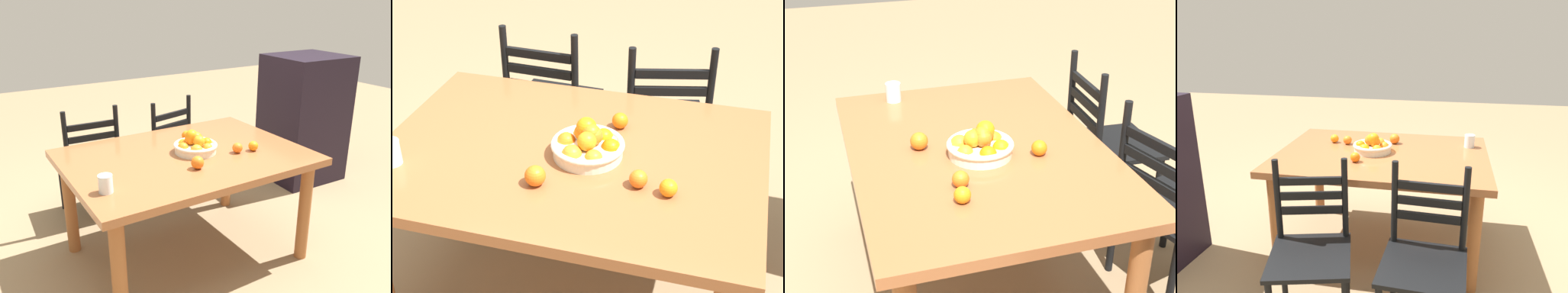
% 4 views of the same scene
% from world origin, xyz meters
% --- Properties ---
extents(ground_plane, '(12.00, 12.00, 0.00)m').
position_xyz_m(ground_plane, '(0.00, 0.00, 0.00)').
color(ground_plane, '#917655').
extents(dining_table, '(1.50, 1.09, 0.74)m').
position_xyz_m(dining_table, '(0.00, 0.00, 0.65)').
color(dining_table, '#995933').
rests_on(dining_table, ground).
extents(chair_near_window, '(0.53, 0.53, 0.92)m').
position_xyz_m(chair_near_window, '(0.25, 0.85, 0.44)').
color(chair_near_window, black).
rests_on(chair_near_window, ground).
extents(chair_by_cabinet, '(0.45, 0.45, 0.94)m').
position_xyz_m(chair_by_cabinet, '(-0.37, 0.85, 0.46)').
color(chair_by_cabinet, black).
rests_on(chair_by_cabinet, ground).
extents(cabinet, '(0.68, 0.62, 1.18)m').
position_xyz_m(cabinet, '(1.63, 0.57, 0.59)').
color(cabinet, black).
rests_on(cabinet, ground).
extents(fruit_bowl, '(0.28, 0.28, 0.15)m').
position_xyz_m(fruit_bowl, '(0.07, -0.01, 0.79)').
color(fruit_bowl, silver).
rests_on(fruit_bowl, dining_table).
extents(orange_loose_0, '(0.07, 0.07, 0.07)m').
position_xyz_m(orange_loose_0, '(0.14, 0.23, 0.78)').
color(orange_loose_0, orange).
rests_on(orange_loose_0, dining_table).
extents(orange_loose_1, '(0.06, 0.06, 0.06)m').
position_xyz_m(orange_loose_1, '(0.41, -0.18, 0.78)').
color(orange_loose_1, orange).
rests_on(orange_loose_1, dining_table).
extents(orange_loose_2, '(0.07, 0.07, 0.07)m').
position_xyz_m(orange_loose_2, '(0.30, -0.15, 0.78)').
color(orange_loose_2, orange).
rests_on(orange_loose_2, dining_table).
extents(orange_loose_3, '(0.08, 0.08, 0.08)m').
position_xyz_m(orange_loose_3, '(-0.06, -0.24, 0.78)').
color(orange_loose_3, orange).
rests_on(orange_loose_3, dining_table).
extents(drinking_glass, '(0.08, 0.08, 0.10)m').
position_xyz_m(drinking_glass, '(-0.62, -0.26, 0.79)').
color(drinking_glass, silver).
rests_on(drinking_glass, dining_table).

